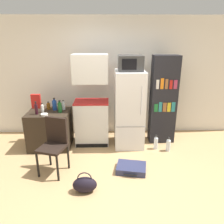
# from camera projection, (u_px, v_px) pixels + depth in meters

# --- Properties ---
(ground_plane) EXTENTS (24.00, 24.00, 0.00)m
(ground_plane) POSITION_uv_depth(u_px,v_px,m) (112.00, 181.00, 3.51)
(ground_plane) COLOR tan
(wall_back) EXTENTS (6.40, 0.10, 2.63)m
(wall_back) POSITION_uv_depth(u_px,v_px,m) (119.00, 77.00, 4.98)
(wall_back) COLOR white
(wall_back) RESTS_ON ground_plane
(side_table) EXTENTS (0.83, 0.72, 0.77)m
(side_table) POSITION_uv_depth(u_px,v_px,m) (50.00, 129.00, 4.53)
(side_table) COLOR #2D2319
(side_table) RESTS_ON ground_plane
(kitchen_hutch) EXTENTS (0.71, 0.48, 1.88)m
(kitchen_hutch) POSITION_uv_depth(u_px,v_px,m) (91.00, 105.00, 4.52)
(kitchen_hutch) COLOR silver
(kitchen_hutch) RESTS_ON ground_plane
(refrigerator) EXTENTS (0.58, 0.68, 1.57)m
(refrigerator) POSITION_uv_depth(u_px,v_px,m) (129.00, 109.00, 4.47)
(refrigerator) COLOR white
(refrigerator) RESTS_ON ground_plane
(microwave) EXTENTS (0.47, 0.41, 0.29)m
(microwave) POSITION_uv_depth(u_px,v_px,m) (130.00, 63.00, 4.16)
(microwave) COLOR #333333
(microwave) RESTS_ON refrigerator
(bookshelf) EXTENTS (0.53, 0.32, 1.85)m
(bookshelf) POSITION_uv_depth(u_px,v_px,m) (163.00, 100.00, 4.60)
(bookshelf) COLOR black
(bookshelf) RESTS_ON ground_plane
(bottle_green_tall) EXTENTS (0.08, 0.08, 0.24)m
(bottle_green_tall) POSITION_uv_depth(u_px,v_px,m) (60.00, 107.00, 4.33)
(bottle_green_tall) COLOR #1E6028
(bottle_green_tall) RESTS_ON side_table
(bottle_blue_soda) EXTENTS (0.09, 0.09, 0.25)m
(bottle_blue_soda) POSITION_uv_depth(u_px,v_px,m) (55.00, 105.00, 4.47)
(bottle_blue_soda) COLOR #1E47A3
(bottle_blue_soda) RESTS_ON side_table
(bottle_milk_white) EXTENTS (0.06, 0.06, 0.19)m
(bottle_milk_white) POSITION_uv_depth(u_px,v_px,m) (42.00, 109.00, 4.32)
(bottle_milk_white) COLOR white
(bottle_milk_white) RESTS_ON side_table
(bottle_clear_short) EXTENTS (0.06, 0.06, 0.20)m
(bottle_clear_short) POSITION_uv_depth(u_px,v_px,m) (64.00, 106.00, 4.49)
(bottle_clear_short) COLOR silver
(bottle_clear_short) RESTS_ON side_table
(bottle_wine_dark) EXTENTS (0.06, 0.06, 0.25)m
(bottle_wine_dark) POSITION_uv_depth(u_px,v_px,m) (36.00, 109.00, 4.21)
(bottle_wine_dark) COLOR black
(bottle_wine_dark) RESTS_ON side_table
(bottle_amber_beer) EXTENTS (0.07, 0.07, 0.16)m
(bottle_amber_beer) POSITION_uv_depth(u_px,v_px,m) (48.00, 106.00, 4.52)
(bottle_amber_beer) COLOR brown
(bottle_amber_beer) RESTS_ON side_table
(bowl) EXTENTS (0.14, 0.14, 0.04)m
(bowl) POSITION_uv_depth(u_px,v_px,m) (44.00, 115.00, 4.17)
(bowl) COLOR silver
(bowl) RESTS_ON side_table
(cereal_box) EXTENTS (0.19, 0.07, 0.30)m
(cereal_box) POSITION_uv_depth(u_px,v_px,m) (36.00, 101.00, 4.56)
(cereal_box) COLOR red
(cereal_box) RESTS_ON side_table
(chair) EXTENTS (0.50, 0.50, 0.94)m
(chair) POSITION_uv_depth(u_px,v_px,m) (55.00, 141.00, 3.63)
(chair) COLOR black
(chair) RESTS_ON ground_plane
(suitcase_large_flat) EXTENTS (0.56, 0.45, 0.11)m
(suitcase_large_flat) POSITION_uv_depth(u_px,v_px,m) (131.00, 168.00, 3.76)
(suitcase_large_flat) COLOR navy
(suitcase_large_flat) RESTS_ON ground_plane
(handbag) EXTENTS (0.36, 0.20, 0.33)m
(handbag) POSITION_uv_depth(u_px,v_px,m) (85.00, 185.00, 3.23)
(handbag) COLOR black
(handbag) RESTS_ON ground_plane
(water_bottle_front) EXTENTS (0.09, 0.09, 0.30)m
(water_bottle_front) POSITION_uv_depth(u_px,v_px,m) (168.00, 145.00, 4.40)
(water_bottle_front) COLOR silver
(water_bottle_front) RESTS_ON ground_plane
(water_bottle_middle) EXTENTS (0.08, 0.08, 0.31)m
(water_bottle_middle) POSITION_uv_depth(u_px,v_px,m) (156.00, 143.00, 4.47)
(water_bottle_middle) COLOR silver
(water_bottle_middle) RESTS_ON ground_plane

